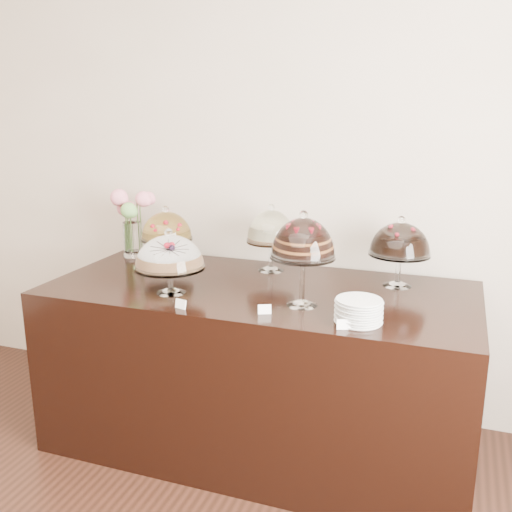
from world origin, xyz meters
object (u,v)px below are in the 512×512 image
(plate_stack, at_px, (359,311))
(cake_stand_cheesecake, at_px, (271,229))
(cake_stand_dark_choco, at_px, (400,242))
(flower_vase, at_px, (131,216))
(cake_stand_sugar_sponge, at_px, (169,255))
(cake_stand_fruit_tart, at_px, (166,228))
(display_counter, at_px, (259,366))
(cake_stand_choco_layer, at_px, (303,241))

(plate_stack, bearing_deg, cake_stand_cheesecake, 133.52)
(cake_stand_dark_choco, relative_size, flower_vase, 0.87)
(cake_stand_sugar_sponge, relative_size, flower_vase, 0.82)
(cake_stand_cheesecake, bearing_deg, cake_stand_sugar_sponge, -122.22)
(cake_stand_dark_choco, bearing_deg, cake_stand_fruit_tart, -178.96)
(cake_stand_fruit_tart, xyz_separation_m, plate_stack, (1.23, -0.57, -0.16))
(display_counter, xyz_separation_m, cake_stand_fruit_tart, (-0.66, 0.24, 0.67))
(display_counter, bearing_deg, plate_stack, -29.72)
(cake_stand_fruit_tart, distance_m, plate_stack, 1.37)
(cake_stand_fruit_tart, bearing_deg, flower_vase, 162.73)
(plate_stack, bearing_deg, cake_stand_sugar_sponge, 174.64)
(cake_stand_cheesecake, relative_size, cake_stand_dark_choco, 1.04)
(cake_stand_sugar_sponge, relative_size, plate_stack, 1.73)
(cake_stand_fruit_tart, height_order, flower_vase, flower_vase)
(flower_vase, distance_m, plate_stack, 1.67)
(cake_stand_sugar_sponge, height_order, cake_stand_cheesecake, cake_stand_cheesecake)
(display_counter, relative_size, cake_stand_fruit_tart, 6.26)
(display_counter, distance_m, cake_stand_dark_choco, 1.00)
(display_counter, relative_size, cake_stand_dark_choco, 5.91)
(cake_stand_choco_layer, height_order, cake_stand_fruit_tart, cake_stand_choco_layer)
(cake_stand_choco_layer, bearing_deg, plate_stack, -24.61)
(flower_vase, xyz_separation_m, plate_stack, (1.52, -0.66, -0.20))
(cake_stand_sugar_sponge, distance_m, plate_stack, 0.98)
(cake_stand_choco_layer, xyz_separation_m, cake_stand_cheesecake, (-0.32, 0.51, -0.07))
(cake_stand_dark_choco, xyz_separation_m, flower_vase, (-1.63, 0.07, 0.02))
(cake_stand_cheesecake, relative_size, plate_stack, 1.89)
(cake_stand_sugar_sponge, xyz_separation_m, cake_stand_choco_layer, (0.67, 0.04, 0.11))
(cake_stand_cheesecake, relative_size, cake_stand_fruit_tart, 1.10)
(display_counter, xyz_separation_m, cake_stand_sugar_sponge, (-0.39, -0.24, 0.65))
(cake_stand_cheesecake, bearing_deg, plate_stack, -46.48)
(cake_stand_cheesecake, relative_size, flower_vase, 0.90)
(cake_stand_fruit_tart, distance_m, flower_vase, 0.31)
(cake_stand_choco_layer, height_order, cake_stand_cheesecake, cake_stand_choco_layer)
(plate_stack, bearing_deg, display_counter, 150.28)
(cake_stand_cheesecake, xyz_separation_m, cake_stand_fruit_tart, (-0.62, -0.08, -0.02))
(cake_stand_cheesecake, height_order, flower_vase, flower_vase)
(cake_stand_cheesecake, bearing_deg, cake_stand_choco_layer, -57.83)
(cake_stand_choco_layer, bearing_deg, cake_stand_fruit_tart, 155.31)
(display_counter, distance_m, plate_stack, 0.83)
(display_counter, height_order, cake_stand_sugar_sponge, cake_stand_sugar_sponge)
(cake_stand_fruit_tart, relative_size, plate_stack, 1.72)
(cake_stand_sugar_sponge, xyz_separation_m, cake_stand_cheesecake, (0.35, 0.55, 0.04))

